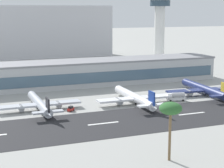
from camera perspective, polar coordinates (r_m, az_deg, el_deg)
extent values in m
plane|color=#9E9E99|center=(166.62, 11.03, -3.81)|extent=(1400.00, 1400.00, 0.00)
cube|color=#262628|center=(162.27, 12.04, -4.23)|extent=(800.00, 34.25, 0.08)
cube|color=white|center=(144.89, -1.28, -5.80)|extent=(12.00, 1.20, 0.01)
cube|color=white|center=(161.46, 11.60, -4.27)|extent=(12.00, 1.20, 0.01)
cube|color=#B7BABC|center=(220.37, -2.57, 1.65)|extent=(144.32, 23.12, 12.74)
cube|color=#476075|center=(209.57, -1.54, 1.00)|extent=(139.99, 0.30, 5.73)
cube|color=gray|center=(219.37, -2.59, 3.42)|extent=(145.77, 23.35, 1.00)
cylinder|color=silver|center=(273.41, 6.95, 6.66)|extent=(7.05, 7.05, 43.93)
cylinder|color=#2D4251|center=(272.74, 7.07, 11.69)|extent=(13.79, 13.79, 4.04)
cube|color=#BCBCC1|center=(350.81, -11.42, 7.54)|extent=(136.85, 30.29, 45.11)
cylinder|color=silver|center=(166.53, -10.63, -2.80)|extent=(3.89, 36.25, 3.62)
sphere|color=silver|center=(183.91, -11.73, -1.55)|extent=(3.44, 3.44, 3.44)
cone|color=silver|center=(149.32, -9.27, -4.35)|extent=(3.31, 6.54, 3.26)
cube|color=silver|center=(165.92, -10.58, -2.98)|extent=(34.89, 5.69, 0.80)
cylinder|color=gray|center=(167.68, -7.94, -2.98)|extent=(2.39, 5.09, 2.35)
cylinder|color=gray|center=(164.82, -13.25, -3.41)|extent=(2.39, 5.09, 2.35)
cube|color=silver|center=(150.60, -9.40, -4.08)|extent=(11.87, 3.08, 0.64)
cube|color=black|center=(149.97, -9.43, -3.14)|extent=(0.62, 4.89, 5.80)
cylinder|color=black|center=(165.36, -10.48, -3.72)|extent=(0.65, 0.65, 1.00)
cylinder|color=white|center=(174.58, 3.25, -1.94)|extent=(4.31, 38.36, 3.83)
sphere|color=white|center=(191.86, 0.94, -0.76)|extent=(3.64, 3.64, 3.64)
cone|color=white|center=(157.74, 6.06, -3.38)|extent=(3.53, 6.94, 3.45)
cube|color=white|center=(173.99, 3.35, -2.12)|extent=(34.77, 6.18, 0.84)
cylinder|color=gray|center=(177.37, 5.66, -2.12)|extent=(2.56, 5.39, 2.49)
cylinder|color=gray|center=(171.20, 0.95, -2.55)|extent=(2.56, 5.39, 2.49)
cube|color=white|center=(158.98, 5.81, -3.12)|extent=(11.84, 3.31, 0.67)
cube|color=navy|center=(158.35, 5.83, -2.18)|extent=(0.68, 5.18, 6.13)
cylinder|color=black|center=(173.44, 3.50, -2.86)|extent=(0.69, 0.69, 1.05)
cylinder|color=navy|center=(197.86, 13.31, -0.69)|extent=(6.45, 38.79, 3.86)
sphere|color=navy|center=(214.35, 10.69, 0.29)|extent=(3.67, 3.67, 3.67)
cube|color=navy|center=(197.29, 13.42, -0.84)|extent=(39.92, 8.45, 0.85)
cylinder|color=gray|center=(202.08, 15.59, -0.87)|extent=(2.87, 5.56, 2.51)
cylinder|color=gray|center=(193.07, 11.13, -1.21)|extent=(2.87, 5.56, 2.51)
cube|color=navy|center=(183.10, 16.14, -1.63)|extent=(13.65, 4.09, 0.68)
cylinder|color=black|center=(196.74, 13.56, -1.50)|extent=(0.70, 0.70, 1.06)
cube|color=#B2231E|center=(162.78, -6.07, -3.72)|extent=(3.44, 3.34, 1.00)
cube|color=black|center=(162.55, -6.08, -3.40)|extent=(2.28, 2.24, 0.90)
cylinder|color=black|center=(162.42, -6.52, -3.95)|extent=(0.63, 0.61, 0.60)
cylinder|color=black|center=(161.58, -6.04, -4.01)|extent=(0.63, 0.61, 0.60)
cylinder|color=black|center=(164.24, -6.09, -3.77)|extent=(0.63, 0.61, 0.60)
cylinder|color=black|center=(163.41, -5.62, -3.84)|extent=(0.63, 0.61, 0.60)
cube|color=white|center=(182.17, 9.37, -2.12)|extent=(8.86, 4.39, 1.40)
cylinder|color=silver|center=(182.10, 9.69, -1.57)|extent=(6.10, 3.31, 2.10)
cube|color=white|center=(180.85, 8.41, -1.67)|extent=(2.51, 2.78, 1.80)
cylinder|color=black|center=(182.64, 8.35, -2.28)|extent=(0.94, 0.47, 0.90)
cylinder|color=black|center=(180.23, 8.59, -2.46)|extent=(0.94, 0.47, 0.90)
cylinder|color=black|center=(184.45, 10.12, -2.20)|extent=(0.94, 0.47, 0.90)
cylinder|color=black|center=(182.06, 10.38, -2.39)|extent=(0.94, 0.47, 0.90)
cylinder|color=brown|center=(109.82, 8.48, -7.35)|extent=(0.75, 0.75, 15.02)
ellipsoid|color=#2D602D|center=(107.73, 8.59, -3.55)|extent=(6.36, 6.36, 3.50)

